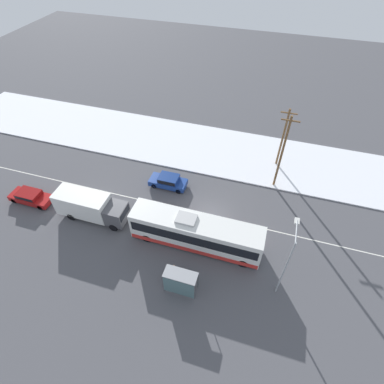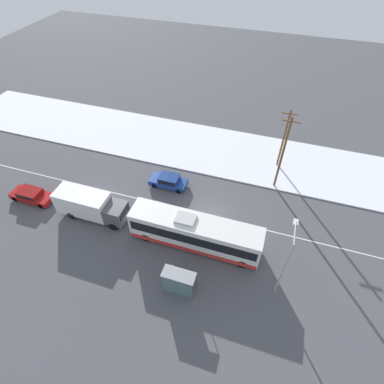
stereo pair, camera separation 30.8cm
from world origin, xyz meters
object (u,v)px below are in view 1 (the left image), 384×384
pedestrian_at_stop (174,269)px  streetlamp (288,257)px  box_truck (90,206)px  city_bus (196,232)px  utility_pole_roadside (282,153)px  sedan_car (168,181)px  bus_shelter (180,282)px  parked_car_near_truck (30,196)px  utility_pole_snowlot (283,137)px

pedestrian_at_stop → streetlamp: (8.76, 1.64, 3.52)m
box_truck → pedestrian_at_stop: size_ratio=4.76×
city_bus → utility_pole_roadside: bearing=58.9°
sedan_car → utility_pole_roadside: bearing=-162.2°
streetlamp → utility_pole_roadside: size_ratio=0.78×
pedestrian_at_stop → bus_shelter: bearing=-53.6°
bus_shelter → streetlamp: size_ratio=0.39×
sedan_car → bus_shelter: size_ratio=1.54×
parked_car_near_truck → utility_pole_roadside: 27.36m
city_bus → bus_shelter: city_bus is taller
parked_car_near_truck → city_bus: bearing=-0.3°
city_bus → parked_car_near_truck: (-18.73, 0.08, -0.98)m
box_truck → bus_shelter: size_ratio=2.69×
streetlamp → utility_pole_snowlot: size_ratio=0.92×
box_truck → sedan_car: (5.93, 6.60, -0.83)m
bus_shelter → utility_pole_roadside: size_ratio=0.30×
bus_shelter → utility_pole_roadside: (6.15, 15.55, 3.05)m
pedestrian_at_stop → utility_pole_roadside: utility_pole_roadside is taller
streetlamp → box_truck: bearing=173.2°
city_bus → sedan_car: (-5.26, 6.71, -0.92)m
utility_pole_snowlot → parked_car_near_truck: bearing=-150.3°
sedan_car → utility_pole_roadside: size_ratio=0.47×
box_truck → parked_car_near_truck: bearing=-179.7°
sedan_car → bus_shelter: (5.40, -11.85, 0.88)m
box_truck → utility_pole_roadside: utility_pole_roadside is taller
sedan_car → parked_car_near_truck: 15.01m
box_truck → bus_shelter: box_truck is taller
streetlamp → utility_pole_roadside: (-1.62, 12.57, 0.25)m
streetlamp → city_bus: bearing=164.7°
sedan_car → streetlamp: size_ratio=0.60×
bus_shelter → utility_pole_snowlot: 20.49m
sedan_car → streetlamp: (13.18, -8.88, 3.69)m
city_bus → streetlamp: 8.66m
bus_shelter → parked_car_near_truck: bearing=164.5°
parked_car_near_truck → streetlamp: size_ratio=0.66×
utility_pole_snowlot → city_bus: bearing=-113.4°
sedan_car → utility_pole_roadside: (11.55, 3.70, 3.94)m
city_bus → bus_shelter: (0.14, -5.14, -0.04)m
utility_pole_roadside → city_bus: bearing=-121.1°
bus_shelter → utility_pole_roadside: utility_pole_roadside is taller
box_truck → utility_pole_snowlot: (17.38, 14.19, 2.38)m
city_bus → pedestrian_at_stop: city_bus is taller
utility_pole_snowlot → bus_shelter: bearing=-107.3°
parked_car_near_truck → utility_pole_snowlot: 28.87m
parked_car_near_truck → streetlamp: streetlamp is taller
box_truck → utility_pole_roadside: 20.53m
sedan_car → pedestrian_at_stop: size_ratio=2.71×
city_bus → utility_pole_roadside: 12.53m
sedan_car → utility_pole_snowlot: 14.10m
box_truck → sedan_car: size_ratio=1.75×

